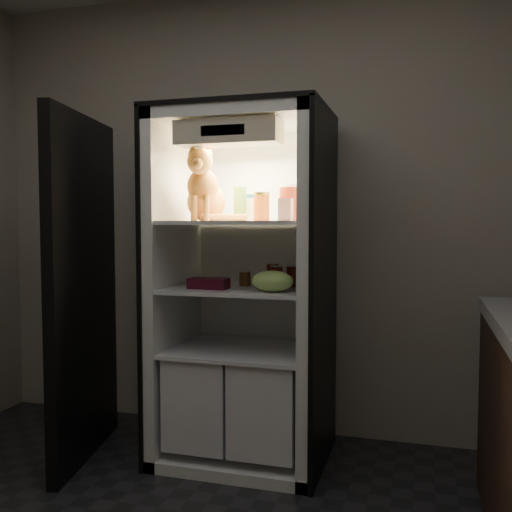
{
  "coord_description": "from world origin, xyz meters",
  "views": [
    {
      "loc": [
        0.93,
        -1.56,
        1.29
      ],
      "look_at": [
        0.08,
        1.32,
        1.1
      ],
      "focal_mm": 40.0,
      "sensor_mm": 36.0,
      "label": 1
    }
  ],
  "objects_px": {
    "refrigerator": "(245,312)",
    "grape_bag": "(272,281)",
    "parmesan_shaker": "(240,204)",
    "pepper_jar": "(290,203)",
    "soda_can_c": "(276,277)",
    "condiment_jar": "(245,278)",
    "tabby_cat": "(205,193)",
    "berry_box_right": "(217,284)",
    "mayo_tub": "(256,208)",
    "berry_box_left": "(200,283)",
    "soda_can_a": "(273,275)",
    "soda_can_b": "(292,276)",
    "salsa_jar": "(261,206)",
    "cream_carton": "(286,210)"
  },
  "relations": [
    {
      "from": "condiment_jar",
      "to": "soda_can_b",
      "type": "bearing_deg",
      "value": 4.2
    },
    {
      "from": "mayo_tub",
      "to": "grape_bag",
      "type": "relative_size",
      "value": 0.68
    },
    {
      "from": "parmesan_shaker",
      "to": "soda_can_a",
      "type": "height_order",
      "value": "parmesan_shaker"
    },
    {
      "from": "berry_box_right",
      "to": "berry_box_left",
      "type": "bearing_deg",
      "value": 175.6
    },
    {
      "from": "pepper_jar",
      "to": "soda_can_a",
      "type": "xyz_separation_m",
      "value": [
        -0.08,
        -0.04,
        -0.39
      ]
    },
    {
      "from": "grape_bag",
      "to": "berry_box_left",
      "type": "bearing_deg",
      "value": 174.68
    },
    {
      "from": "parmesan_shaker",
      "to": "berry_box_left",
      "type": "relative_size",
      "value": 1.71
    },
    {
      "from": "grape_bag",
      "to": "refrigerator",
      "type": "bearing_deg",
      "value": 131.61
    },
    {
      "from": "soda_can_c",
      "to": "pepper_jar",
      "type": "bearing_deg",
      "value": 76.83
    },
    {
      "from": "tabby_cat",
      "to": "grape_bag",
      "type": "distance_m",
      "value": 0.62
    },
    {
      "from": "mayo_tub",
      "to": "condiment_jar",
      "type": "xyz_separation_m",
      "value": [
        -0.04,
        -0.07,
        -0.38
      ]
    },
    {
      "from": "soda_can_a",
      "to": "soda_can_b",
      "type": "relative_size",
      "value": 1.09
    },
    {
      "from": "salsa_jar",
      "to": "soda_can_c",
      "type": "bearing_deg",
      "value": -28.44
    },
    {
      "from": "tabby_cat",
      "to": "soda_can_c",
      "type": "distance_m",
      "value": 0.59
    },
    {
      "from": "tabby_cat",
      "to": "berry_box_left",
      "type": "xyz_separation_m",
      "value": [
        0.01,
        -0.09,
        -0.47
      ]
    },
    {
      "from": "pepper_jar",
      "to": "berry_box_right",
      "type": "distance_m",
      "value": 0.59
    },
    {
      "from": "soda_can_c",
      "to": "condiment_jar",
      "type": "height_order",
      "value": "soda_can_c"
    },
    {
      "from": "parmesan_shaker",
      "to": "berry_box_right",
      "type": "relative_size",
      "value": 1.67
    },
    {
      "from": "parmesan_shaker",
      "to": "pepper_jar",
      "type": "distance_m",
      "value": 0.27
    },
    {
      "from": "cream_carton",
      "to": "grape_bag",
      "type": "xyz_separation_m",
      "value": [
        -0.05,
        -0.05,
        -0.35
      ]
    },
    {
      "from": "berry_box_right",
      "to": "mayo_tub",
      "type": "bearing_deg",
      "value": 62.34
    },
    {
      "from": "salsa_jar",
      "to": "cream_carton",
      "type": "relative_size",
      "value": 1.36
    },
    {
      "from": "soda_can_b",
      "to": "berry_box_right",
      "type": "height_order",
      "value": "soda_can_b"
    },
    {
      "from": "salsa_jar",
      "to": "soda_can_a",
      "type": "relative_size",
      "value": 1.23
    },
    {
      "from": "soda_can_b",
      "to": "condiment_jar",
      "type": "bearing_deg",
      "value": -175.8
    },
    {
      "from": "parmesan_shaker",
      "to": "salsa_jar",
      "type": "xyz_separation_m",
      "value": [
        0.14,
        -0.07,
        -0.02
      ]
    },
    {
      "from": "refrigerator",
      "to": "parmesan_shaker",
      "type": "distance_m",
      "value": 0.59
    },
    {
      "from": "mayo_tub",
      "to": "pepper_jar",
      "type": "height_order",
      "value": "pepper_jar"
    },
    {
      "from": "mayo_tub",
      "to": "berry_box_right",
      "type": "height_order",
      "value": "mayo_tub"
    },
    {
      "from": "cream_carton",
      "to": "soda_can_a",
      "type": "bearing_deg",
      "value": 120.77
    },
    {
      "from": "grape_bag",
      "to": "pepper_jar",
      "type": "bearing_deg",
      "value": 86.08
    },
    {
      "from": "soda_can_a",
      "to": "salsa_jar",
      "type": "bearing_deg",
      "value": -129.57
    },
    {
      "from": "soda_can_b",
      "to": "grape_bag",
      "type": "bearing_deg",
      "value": -100.84
    },
    {
      "from": "cream_carton",
      "to": "soda_can_a",
      "type": "distance_m",
      "value": 0.41
    },
    {
      "from": "mayo_tub",
      "to": "pepper_jar",
      "type": "relative_size",
      "value": 0.74
    },
    {
      "from": "grape_bag",
      "to": "mayo_tub",
      "type": "bearing_deg",
      "value": 120.21
    },
    {
      "from": "mayo_tub",
      "to": "condiment_jar",
      "type": "relative_size",
      "value": 1.69
    },
    {
      "from": "parmesan_shaker",
      "to": "grape_bag",
      "type": "bearing_deg",
      "value": -46.14
    },
    {
      "from": "pepper_jar",
      "to": "grape_bag",
      "type": "xyz_separation_m",
      "value": [
        -0.02,
        -0.29,
        -0.39
      ]
    },
    {
      "from": "pepper_jar",
      "to": "condiment_jar",
      "type": "xyz_separation_m",
      "value": [
        -0.23,
        -0.07,
        -0.4
      ]
    },
    {
      "from": "berry_box_left",
      "to": "pepper_jar",
      "type": "bearing_deg",
      "value": 31.05
    },
    {
      "from": "salsa_jar",
      "to": "soda_can_b",
      "type": "xyz_separation_m",
      "value": [
        0.16,
        0.05,
        -0.37
      ]
    },
    {
      "from": "refrigerator",
      "to": "grape_bag",
      "type": "bearing_deg",
      "value": -48.39
    },
    {
      "from": "mayo_tub",
      "to": "soda_can_a",
      "type": "xyz_separation_m",
      "value": [
        0.1,
        -0.04,
        -0.36
      ]
    },
    {
      "from": "mayo_tub",
      "to": "salsa_jar",
      "type": "xyz_separation_m",
      "value": [
        0.06,
        -0.1,
        0.0
      ]
    },
    {
      "from": "soda_can_c",
      "to": "condiment_jar",
      "type": "relative_size",
      "value": 1.39
    },
    {
      "from": "soda_can_c",
      "to": "soda_can_b",
      "type": "bearing_deg",
      "value": 58.49
    },
    {
      "from": "refrigerator",
      "to": "parmesan_shaker",
      "type": "xyz_separation_m",
      "value": [
        -0.04,
        0.02,
        0.59
      ]
    },
    {
      "from": "salsa_jar",
      "to": "pepper_jar",
      "type": "xyz_separation_m",
      "value": [
        0.13,
        0.1,
        0.02
      ]
    },
    {
      "from": "soda_can_b",
      "to": "grape_bag",
      "type": "height_order",
      "value": "soda_can_b"
    }
  ]
}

